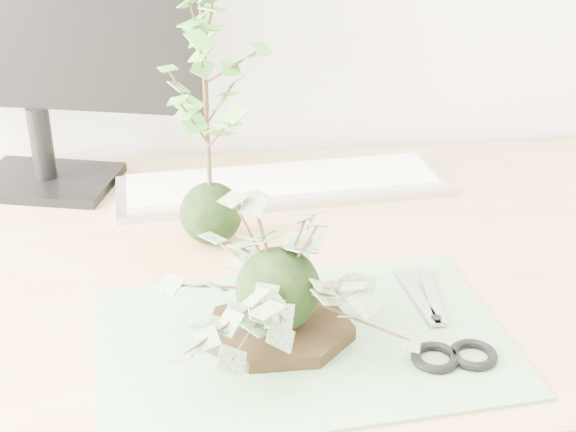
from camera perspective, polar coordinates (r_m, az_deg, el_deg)
The scene contains 8 objects.
desk at distance 1.07m, azimuth 2.64°, elevation -6.75°, with size 1.60×0.70×0.74m.
cutting_mat at distance 0.85m, azimuth 1.08°, elevation -8.83°, with size 0.43×0.28×0.00m, color #619961.
stone_dish at distance 0.85m, azimuth -0.69°, elevation -8.14°, with size 0.16×0.16×0.01m, color black.
ivy_kokedama at distance 0.80m, azimuth -0.72°, elevation -2.70°, with size 0.31×0.31×0.18m.
maple_kokedama at distance 0.96m, azimuth -5.99°, elevation 10.63°, with size 0.18×0.18×0.33m.
keyboard at distance 1.19m, azimuth -0.40°, elevation 2.28°, with size 0.50×0.18×0.02m.
monitor at distance 1.19m, azimuth -18.26°, elevation 13.44°, with size 0.49×0.19×0.44m.
scissors at distance 0.86m, azimuth 11.22°, elevation -8.73°, with size 0.09×0.20×0.01m.
Camera 1 is at (-0.09, 0.35, 1.24)m, focal length 50.00 mm.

